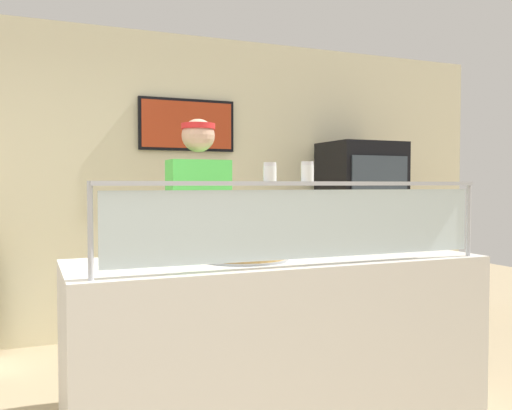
% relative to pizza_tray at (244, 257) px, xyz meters
% --- Properties ---
extents(ground_plane, '(12.00, 12.00, 0.00)m').
position_rel_pizza_tray_xyz_m(ground_plane, '(0.20, 0.62, -0.97)').
color(ground_plane, tan).
rests_on(ground_plane, ground).
extents(shop_rear_unit, '(6.61, 0.13, 2.70)m').
position_rel_pizza_tray_xyz_m(shop_rear_unit, '(0.20, 2.23, 0.39)').
color(shop_rear_unit, beige).
rests_on(shop_rear_unit, ground).
extents(serving_counter, '(2.21, 0.79, 0.95)m').
position_rel_pizza_tray_xyz_m(serving_counter, '(0.20, 0.01, -0.49)').
color(serving_counter, silver).
rests_on(serving_counter, ground).
extents(sneeze_guard, '(2.04, 0.06, 0.41)m').
position_rel_pizza_tray_xyz_m(sneeze_guard, '(0.20, -0.32, 0.25)').
color(sneeze_guard, '#B2B5BC').
rests_on(sneeze_guard, serving_counter).
extents(pizza_tray, '(0.47, 0.47, 0.04)m').
position_rel_pizza_tray_xyz_m(pizza_tray, '(0.00, 0.00, 0.00)').
color(pizza_tray, '#9EA0A8').
rests_on(pizza_tray, serving_counter).
extents(pizza_server, '(0.12, 0.29, 0.01)m').
position_rel_pizza_tray_xyz_m(pizza_server, '(-0.02, -0.02, 0.02)').
color(pizza_server, '#ADAFB7').
rests_on(pizza_server, pizza_tray).
extents(parmesan_shaker, '(0.06, 0.06, 0.09)m').
position_rel_pizza_tray_xyz_m(parmesan_shaker, '(0.00, -0.32, 0.43)').
color(parmesan_shaker, white).
rests_on(parmesan_shaker, sneeze_guard).
extents(pepper_flake_shaker, '(0.06, 0.06, 0.10)m').
position_rel_pizza_tray_xyz_m(pepper_flake_shaker, '(0.20, -0.32, 0.44)').
color(pepper_flake_shaker, white).
rests_on(pepper_flake_shaker, sneeze_guard).
extents(worker_figure, '(0.41, 0.50, 1.76)m').
position_rel_pizza_tray_xyz_m(worker_figure, '(-0.04, 0.68, 0.04)').
color(worker_figure, '#23232D').
rests_on(worker_figure, ground).
extents(drink_fridge, '(0.70, 0.61, 1.75)m').
position_rel_pizza_tray_xyz_m(drink_fridge, '(1.91, 1.78, -0.09)').
color(drink_fridge, black).
rests_on(drink_fridge, ground).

